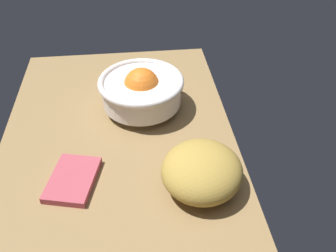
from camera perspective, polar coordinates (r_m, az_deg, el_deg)
The scene contains 4 objects.
ground_plane at distance 87.36cm, azimuth -7.68°, elevation -2.93°, with size 83.98×54.99×3.00cm, color olive.
fruit_bowl at distance 91.92cm, azimuth -4.20°, elevation 5.82°, with size 21.47×21.47×11.47cm.
bread_loaf at distance 72.67cm, azimuth 5.34°, elevation -7.05°, with size 16.50×16.13×9.13cm, color #B28F3E.
napkin_folded at distance 78.44cm, azimuth -14.73°, elevation -8.12°, with size 12.71×8.94×1.57cm, color #B44855.
Camera 1 is at (-64.04, -4.67, 57.74)cm, focal length 38.80 mm.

